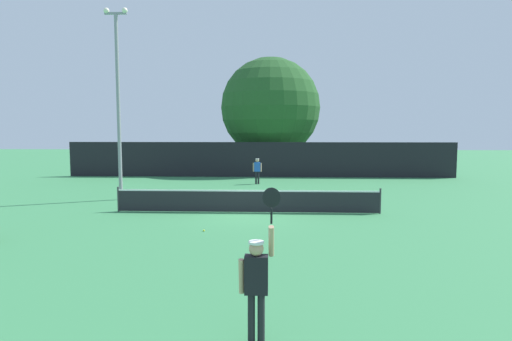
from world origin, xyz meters
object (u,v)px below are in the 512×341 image
(player_serving, at_px, (257,276))
(parked_car_near, at_px, (378,162))
(light_pole, at_px, (118,94))
(player_receiving, at_px, (257,168))
(large_tree, at_px, (270,108))
(tennis_ball, at_px, (204,231))

(player_serving, bearing_deg, parked_car_near, 73.43)
(player_serving, relative_size, light_pole, 0.27)
(player_serving, distance_m, player_receiving, 21.04)
(large_tree, distance_m, parked_car_near, 10.38)
(player_serving, bearing_deg, player_receiving, 92.40)
(player_serving, distance_m, parked_car_near, 31.88)
(tennis_ball, distance_m, light_pole, 10.01)
(light_pole, bearing_deg, large_tree, 63.72)
(player_serving, height_order, large_tree, large_tree)
(large_tree, height_order, parked_car_near, large_tree)
(player_receiving, distance_m, parked_car_near, 13.80)
(player_receiving, relative_size, tennis_ball, 24.37)
(tennis_ball, xyz_separation_m, large_tree, (2.04, 21.55, 5.33))
(parked_car_near, bearing_deg, player_serving, -101.98)
(player_receiving, height_order, parked_car_near, parked_car_near)
(tennis_ball, bearing_deg, large_tree, 84.60)
(player_receiving, height_order, light_pole, light_pole)
(player_receiving, xyz_separation_m, parked_car_near, (9.97, 9.54, -0.24))
(player_receiving, bearing_deg, player_serving, 92.40)
(player_receiving, xyz_separation_m, large_tree, (0.75, 8.26, 4.35))
(player_receiving, bearing_deg, light_pole, 45.12)
(tennis_ball, distance_m, parked_car_near, 25.46)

